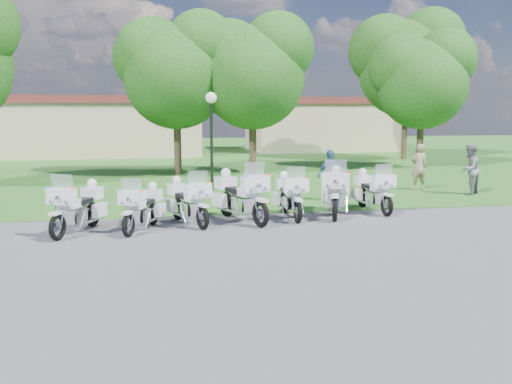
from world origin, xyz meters
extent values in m
plane|color=#4D4D52|center=(0.00, 0.00, 0.00)|extent=(100.00, 100.00, 0.00)
cube|color=#266620|center=(0.00, 27.00, 0.00)|extent=(100.00, 48.00, 0.01)
torus|color=black|center=(-4.70, 0.40, 0.33)|extent=(0.39, 0.67, 0.68)
torus|color=black|center=(-4.02, 1.98, 0.33)|extent=(0.39, 0.67, 0.68)
cube|color=white|center=(-4.71, 0.39, 0.69)|extent=(0.34, 0.48, 0.07)
cube|color=white|center=(-4.61, 0.62, 1.06)|extent=(0.76, 0.51, 0.40)
cube|color=silver|center=(-4.59, 0.67, 1.41)|extent=(0.57, 0.34, 0.38)
sphere|color=red|center=(-4.34, 0.43, 1.25)|extent=(0.09, 0.09, 0.09)
sphere|color=#1426E5|center=(-4.93, 0.69, 1.25)|extent=(0.09, 0.09, 0.09)
cube|color=silver|center=(-4.35, 1.21, 0.45)|extent=(0.54, 0.65, 0.34)
cube|color=white|center=(-4.45, 0.99, 0.81)|extent=(0.50, 0.61, 0.22)
cube|color=black|center=(-4.23, 1.49, 0.79)|extent=(0.56, 0.71, 0.12)
cube|color=white|center=(-3.80, 1.72, 0.50)|extent=(0.37, 0.55, 0.36)
cube|color=white|center=(-4.36, 1.96, 0.50)|extent=(0.37, 0.55, 0.36)
cube|color=white|center=(-4.01, 2.00, 0.93)|extent=(0.60, 0.56, 0.32)
sphere|color=white|center=(-4.01, 2.00, 1.19)|extent=(0.26, 0.26, 0.26)
torus|color=black|center=(-3.01, 0.47, 0.30)|extent=(0.35, 0.61, 0.62)
torus|color=black|center=(-2.40, 1.90, 0.30)|extent=(0.35, 0.61, 0.62)
cube|color=white|center=(-3.02, 0.45, 0.63)|extent=(0.31, 0.44, 0.06)
cube|color=white|center=(-2.93, 0.66, 0.97)|extent=(0.70, 0.46, 0.37)
cube|color=silver|center=(-2.91, 0.71, 1.29)|extent=(0.52, 0.30, 0.35)
sphere|color=red|center=(-2.68, 0.50, 1.14)|extent=(0.08, 0.08, 0.08)
sphere|color=#1426E5|center=(-3.22, 0.73, 1.14)|extent=(0.08, 0.08, 0.08)
cube|color=silver|center=(-2.70, 1.20, 0.41)|extent=(0.49, 0.60, 0.31)
cube|color=white|center=(-2.79, 1.00, 0.74)|extent=(0.46, 0.56, 0.20)
cube|color=black|center=(-2.59, 1.46, 0.72)|extent=(0.51, 0.65, 0.11)
cube|color=white|center=(-2.20, 1.67, 0.46)|extent=(0.34, 0.50, 0.33)
cube|color=white|center=(-2.71, 1.89, 0.46)|extent=(0.34, 0.50, 0.33)
cube|color=white|center=(-2.39, 1.93, 0.85)|extent=(0.55, 0.51, 0.29)
sphere|color=white|center=(-2.39, 1.93, 1.08)|extent=(0.24, 0.24, 0.24)
torus|color=black|center=(-1.11, 1.01, 0.32)|extent=(0.35, 0.66, 0.65)
torus|color=black|center=(-1.69, 2.56, 0.32)|extent=(0.35, 0.66, 0.65)
cube|color=white|center=(-1.10, 0.99, 0.66)|extent=(0.32, 0.46, 0.07)
cube|color=white|center=(-1.19, 1.22, 1.03)|extent=(0.74, 0.47, 0.39)
cube|color=silver|center=(-1.21, 1.27, 1.37)|extent=(0.55, 0.30, 0.37)
sphere|color=red|center=(-0.87, 1.27, 1.21)|extent=(0.09, 0.09, 0.09)
sphere|color=#1426E5|center=(-1.46, 1.05, 1.21)|extent=(0.09, 0.09, 0.09)
cube|color=silver|center=(-1.41, 1.80, 0.44)|extent=(0.50, 0.63, 0.33)
cube|color=white|center=(-1.32, 1.58, 0.78)|extent=(0.47, 0.59, 0.21)
cube|color=black|center=(-1.51, 2.08, 0.76)|extent=(0.52, 0.68, 0.12)
cube|color=white|center=(-1.36, 2.53, 0.49)|extent=(0.34, 0.54, 0.35)
cube|color=white|center=(-1.91, 2.32, 0.49)|extent=(0.34, 0.54, 0.35)
cube|color=white|center=(-1.70, 2.59, 0.90)|extent=(0.58, 0.53, 0.31)
sphere|color=white|center=(-1.70, 2.59, 1.15)|extent=(0.25, 0.25, 0.25)
torus|color=black|center=(0.47, 1.03, 0.37)|extent=(0.41, 0.75, 0.74)
torus|color=black|center=(-0.23, 2.79, 0.37)|extent=(0.41, 0.75, 0.74)
cube|color=white|center=(0.48, 1.01, 0.76)|extent=(0.37, 0.53, 0.08)
cube|color=white|center=(0.37, 1.27, 1.17)|extent=(0.84, 0.54, 0.44)
cube|color=silver|center=(0.35, 1.33, 1.56)|extent=(0.63, 0.35, 0.42)
sphere|color=red|center=(0.73, 1.34, 1.38)|extent=(0.10, 0.10, 0.10)
sphere|color=#1426E5|center=(0.07, 1.08, 1.38)|extent=(0.10, 0.10, 0.10)
cube|color=silver|center=(0.11, 1.93, 0.50)|extent=(0.58, 0.72, 0.38)
cube|color=white|center=(0.21, 1.69, 0.89)|extent=(0.54, 0.67, 0.24)
cube|color=black|center=(-0.01, 2.24, 0.87)|extent=(0.60, 0.78, 0.13)
cube|color=white|center=(0.14, 2.76, 0.56)|extent=(0.40, 0.61, 0.40)
cube|color=white|center=(-0.48, 2.51, 0.56)|extent=(0.40, 0.61, 0.40)
cube|color=white|center=(-0.24, 2.82, 1.02)|extent=(0.66, 0.61, 0.36)
sphere|color=white|center=(-0.24, 2.82, 1.31)|extent=(0.29, 0.29, 0.29)
torus|color=black|center=(1.61, 1.41, 0.33)|extent=(0.13, 0.66, 0.66)
torus|color=black|center=(1.61, 3.10, 0.33)|extent=(0.13, 0.66, 0.66)
cube|color=white|center=(1.61, 1.39, 0.67)|extent=(0.18, 0.44, 0.07)
cube|color=white|center=(1.61, 1.64, 1.04)|extent=(0.71, 0.24, 0.40)
cube|color=silver|center=(1.61, 1.70, 1.39)|extent=(0.56, 0.12, 0.37)
sphere|color=red|center=(1.92, 1.58, 1.23)|extent=(0.09, 0.09, 0.09)
sphere|color=#1426E5|center=(1.29, 1.58, 1.23)|extent=(0.09, 0.09, 0.09)
cube|color=silver|center=(1.61, 2.27, 0.45)|extent=(0.34, 0.56, 0.34)
cube|color=white|center=(1.61, 2.04, 0.79)|extent=(0.32, 0.52, 0.22)
cube|color=black|center=(1.61, 2.57, 0.77)|extent=(0.34, 0.62, 0.12)
cube|color=white|center=(1.90, 2.95, 0.50)|extent=(0.18, 0.52, 0.36)
cube|color=white|center=(1.31, 2.95, 0.50)|extent=(0.18, 0.52, 0.36)
cube|color=white|center=(1.61, 3.13, 0.91)|extent=(0.48, 0.40, 0.32)
sphere|color=white|center=(1.61, 3.13, 1.17)|extent=(0.26, 0.26, 0.26)
torus|color=black|center=(2.71, 1.45, 0.36)|extent=(0.37, 0.74, 0.74)
torus|color=black|center=(3.32, 3.21, 0.36)|extent=(0.37, 0.74, 0.74)
cube|color=white|center=(2.71, 1.42, 0.75)|extent=(0.34, 0.52, 0.08)
cube|color=white|center=(2.80, 1.68, 1.15)|extent=(0.83, 0.51, 0.44)
cube|color=silver|center=(2.82, 1.75, 1.54)|extent=(0.63, 0.33, 0.41)
sphere|color=red|center=(3.11, 1.51, 1.36)|extent=(0.10, 0.10, 0.10)
sphere|color=#1426E5|center=(2.44, 1.74, 1.36)|extent=(0.10, 0.10, 0.10)
cube|color=silver|center=(3.02, 2.35, 0.49)|extent=(0.55, 0.70, 0.37)
cube|color=white|center=(2.94, 2.10, 0.88)|extent=(0.52, 0.66, 0.24)
cube|color=black|center=(3.13, 2.66, 0.86)|extent=(0.58, 0.77, 0.13)
cube|color=white|center=(3.58, 2.95, 0.55)|extent=(0.37, 0.61, 0.40)
cube|color=white|center=(2.95, 3.16, 0.55)|extent=(0.37, 0.61, 0.40)
cube|color=white|center=(3.33, 3.24, 1.01)|extent=(0.64, 0.59, 0.35)
sphere|color=white|center=(3.33, 3.24, 1.30)|extent=(0.29, 0.29, 0.29)
torus|color=black|center=(4.49, 1.92, 0.32)|extent=(0.18, 0.66, 0.66)
torus|color=black|center=(4.36, 3.58, 0.32)|extent=(0.18, 0.66, 0.66)
cube|color=white|center=(4.49, 1.90, 0.67)|extent=(0.21, 0.44, 0.07)
cube|color=white|center=(4.48, 2.14, 1.03)|extent=(0.72, 0.29, 0.39)
cube|color=silver|center=(4.47, 2.20, 1.37)|extent=(0.56, 0.16, 0.37)
sphere|color=red|center=(4.79, 2.11, 1.22)|extent=(0.09, 0.09, 0.09)
sphere|color=#1426E5|center=(4.17, 2.06, 1.22)|extent=(0.09, 0.09, 0.09)
cube|color=silver|center=(4.43, 2.77, 0.44)|extent=(0.37, 0.57, 0.33)
cube|color=white|center=(4.44, 2.53, 0.78)|extent=(0.35, 0.53, 0.22)
cube|color=black|center=(4.40, 3.06, 0.76)|extent=(0.38, 0.63, 0.12)
cube|color=white|center=(4.67, 3.45, 0.49)|extent=(0.22, 0.52, 0.35)
cube|color=white|center=(4.08, 3.41, 0.49)|extent=(0.22, 0.52, 0.35)
cube|color=white|center=(4.36, 3.61, 0.90)|extent=(0.50, 0.43, 0.31)
sphere|color=white|center=(4.36, 3.61, 1.16)|extent=(0.25, 0.25, 0.25)
cylinder|color=black|center=(-0.04, 8.50, 1.74)|extent=(0.12, 0.12, 3.48)
sphere|color=white|center=(-0.04, 8.50, 3.63)|extent=(0.44, 0.44, 0.44)
cylinder|color=#38281C|center=(-1.08, 14.40, 1.74)|extent=(0.36, 0.36, 3.48)
sphere|color=#194714|center=(-1.08, 14.40, 4.75)|extent=(5.07, 5.07, 5.07)
sphere|color=#194714|center=(-2.19, 14.80, 5.70)|extent=(3.80, 3.80, 3.80)
sphere|color=#194714|center=(0.10, 14.09, 6.18)|extent=(3.48, 3.48, 3.48)
cylinder|color=#38281C|center=(2.56, 13.76, 1.73)|extent=(0.36, 0.36, 3.45)
sphere|color=#194714|center=(2.56, 13.76, 4.71)|extent=(5.02, 5.02, 5.02)
sphere|color=#194714|center=(1.46, 14.16, 5.65)|extent=(3.76, 3.76, 3.76)
sphere|color=#194714|center=(3.73, 13.45, 6.12)|extent=(3.45, 3.45, 3.45)
cylinder|color=#38281C|center=(12.11, 15.17, 1.66)|extent=(0.36, 0.36, 3.31)
sphere|color=#194714|center=(12.11, 15.17, 4.52)|extent=(4.82, 4.82, 4.82)
sphere|color=#194714|center=(11.06, 15.55, 5.42)|extent=(3.61, 3.61, 3.61)
sphere|color=#194714|center=(13.24, 14.87, 5.87)|extent=(3.31, 3.31, 3.31)
cylinder|color=#38281C|center=(13.70, 20.55, 2.10)|extent=(0.36, 0.36, 4.20)
sphere|color=#194714|center=(13.70, 20.55, 5.72)|extent=(6.10, 6.10, 6.10)
sphere|color=#194714|center=(12.37, 21.03, 6.87)|extent=(4.58, 4.58, 4.58)
sphere|color=#194714|center=(15.13, 20.17, 7.44)|extent=(4.20, 4.20, 4.20)
cube|color=tan|center=(-6.00, 28.00, 1.80)|extent=(14.00, 8.00, 3.60)
cube|color=maroon|center=(-6.00, 28.00, 3.85)|extent=(14.56, 8.32, 0.50)
cube|color=tan|center=(11.00, 30.00, 1.80)|extent=(11.00, 7.00, 3.60)
cube|color=maroon|center=(11.00, 30.00, 3.85)|extent=(11.44, 7.28, 0.50)
imported|color=gray|center=(8.07, 7.11, 0.92)|extent=(0.68, 0.46, 1.83)
imported|color=slate|center=(9.35, 5.58, 0.94)|extent=(1.16, 1.11, 1.89)
imported|color=#386288|center=(3.77, 5.16, 0.89)|extent=(1.13, 0.70, 1.79)
camera|label=1|loc=(-2.44, -13.87, 3.16)|focal=40.00mm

